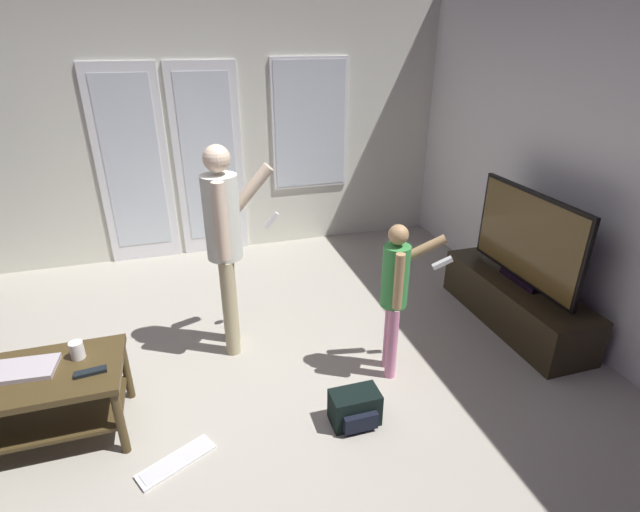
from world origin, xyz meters
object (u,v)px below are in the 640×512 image
person_child (396,288)px  cup_by_laptop (77,350)px  person_adult (225,235)px  coffee_table (42,392)px  tv_stand (515,303)px  laptop_closed (23,370)px  flat_screen_tv (527,238)px  backpack (355,408)px  dvd_remote_slim (90,372)px  loose_keyboard (176,461)px

person_child → cup_by_laptop: (-1.98, 0.10, -0.15)m
person_adult → coffee_table: bearing=-151.9°
tv_stand → laptop_closed: 3.52m
coffee_table → flat_screen_tv: size_ratio=0.78×
tv_stand → backpack: (-1.66, -0.68, -0.08)m
backpack → cup_by_laptop: 1.69m
person_adult → backpack: 1.45m
tv_stand → dvd_remote_slim: bearing=-173.3°
person_child → dvd_remote_slim: (-1.89, -0.08, -0.19)m
coffee_table → tv_stand: 3.44m
person_child → loose_keyboard: bearing=-164.8°
person_adult → cup_by_laptop: size_ratio=14.75×
person_adult → cup_by_laptop: (-0.95, -0.53, -0.41)m
loose_keyboard → coffee_table: bearing=149.1°
tv_stand → dvd_remote_slim: (-3.14, -0.37, 0.29)m
backpack → person_child: bearing=43.5°
person_child → cup_by_laptop: bearing=177.2°
flat_screen_tv → dvd_remote_slim: size_ratio=6.78×
backpack → dvd_remote_slim: dvd_remote_slim is taller
tv_stand → flat_screen_tv: bearing=115.1°
flat_screen_tv → loose_keyboard: flat_screen_tv is taller
loose_keyboard → laptop_closed: size_ratio=1.30×
person_adult → backpack: person_adult is taller
flat_screen_tv → dvd_remote_slim: 3.17m
backpack → cup_by_laptop: size_ratio=2.85×
person_child → flat_screen_tv: bearing=13.0°
person_child → tv_stand: bearing=12.8°
dvd_remote_slim → person_child: bearing=-4.3°
coffee_table → flat_screen_tv: 3.46m
flat_screen_tv → laptop_closed: flat_screen_tv is taller
coffee_table → tv_stand: bearing=4.6°
backpack → cup_by_laptop: (-1.56, 0.50, 0.42)m
cup_by_laptop → person_adult: bearing=29.1°
dvd_remote_slim → loose_keyboard: bearing=-45.9°
laptop_closed → dvd_remote_slim: 0.39m
coffee_table → dvd_remote_slim: bearing=-17.1°
flat_screen_tv → loose_keyboard: (-2.74, -0.69, -0.75)m
backpack → laptop_closed: (-1.84, 0.45, 0.38)m
backpack → tv_stand: bearing=22.3°
flat_screen_tv → dvd_remote_slim: flat_screen_tv is taller
coffee_table → laptop_closed: bearing=151.5°
tv_stand → laptop_closed: laptop_closed is taller
loose_keyboard → dvd_remote_slim: bearing=140.9°
person_adult → person_child: bearing=-31.2°
flat_screen_tv → person_child: size_ratio=1.03×
coffee_table → backpack: size_ratio=3.00×
dvd_remote_slim → backpack: bearing=-18.9°
tv_stand → cup_by_laptop: size_ratio=13.37×
person_adult → laptop_closed: bearing=-154.8°
coffee_table → person_child: size_ratio=0.81×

